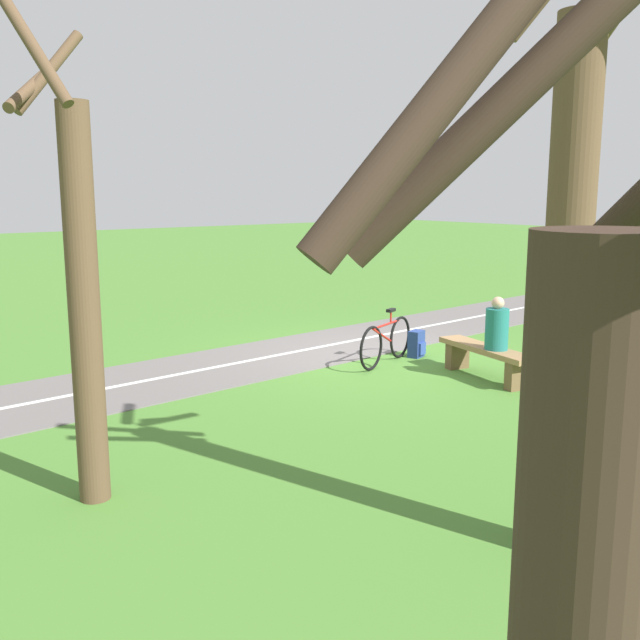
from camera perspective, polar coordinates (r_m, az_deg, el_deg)
ground_plane at (r=12.19m, az=4.41°, el=-2.85°), size 80.00×80.00×0.00m
paved_path at (r=10.74m, az=-14.73°, el=-4.94°), size 4.52×36.07×0.02m
path_centre_line at (r=10.74m, az=-14.73°, el=-4.89°), size 2.10×31.94×0.00m
bench at (r=10.93m, az=13.10°, el=-2.84°), size 1.86×0.74×0.48m
person_seated at (r=10.67m, az=13.92°, el=-0.54°), size 0.39×0.39×0.78m
bicycle at (r=11.57m, az=5.30°, el=-1.70°), size 0.62×1.63×0.88m
backpack at (r=12.12m, az=7.71°, el=-1.92°), size 0.29×0.33×0.45m
tree_by_path at (r=5.52m, az=19.66°, el=5.63°), size 1.38×1.42×5.11m
tree_far_left at (r=1.92m, az=20.08°, el=-22.70°), size 1.59×1.59×3.90m
tree_far_right at (r=6.52m, az=-18.61°, el=2.56°), size 1.16×0.88×4.53m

